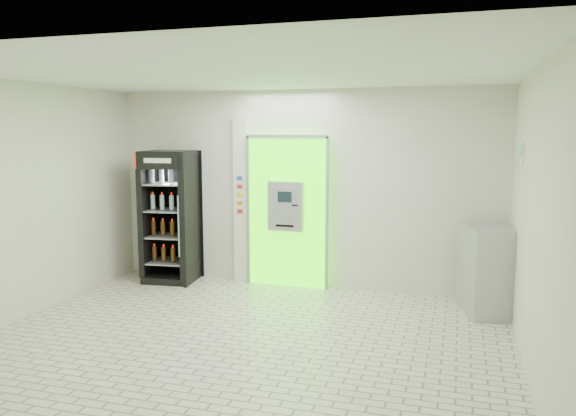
% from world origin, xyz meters
% --- Properties ---
extents(ground, '(6.00, 6.00, 0.00)m').
position_xyz_m(ground, '(0.00, 0.00, 0.00)').
color(ground, beige).
rests_on(ground, ground).
extents(room_shell, '(6.00, 6.00, 6.00)m').
position_xyz_m(room_shell, '(0.00, 0.00, 1.84)').
color(room_shell, silver).
rests_on(room_shell, ground).
extents(atm_assembly, '(1.30, 0.24, 2.33)m').
position_xyz_m(atm_assembly, '(-0.20, 2.41, 1.17)').
color(atm_assembly, '#2CF000').
rests_on(atm_assembly, ground).
extents(pillar, '(0.22, 0.11, 2.60)m').
position_xyz_m(pillar, '(-0.98, 2.45, 1.30)').
color(pillar, silver).
rests_on(pillar, ground).
extents(beverage_cooler, '(0.85, 0.79, 2.07)m').
position_xyz_m(beverage_cooler, '(-2.06, 2.15, 1.00)').
color(beverage_cooler, black).
rests_on(beverage_cooler, ground).
extents(steel_cabinet, '(0.80, 0.99, 1.16)m').
position_xyz_m(steel_cabinet, '(2.70, 1.90, 0.58)').
color(steel_cabinet, '#A0A2A7').
rests_on(steel_cabinet, ground).
extents(exit_sign, '(0.02, 0.22, 0.26)m').
position_xyz_m(exit_sign, '(2.99, 1.40, 2.12)').
color(exit_sign, white).
rests_on(exit_sign, room_shell).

